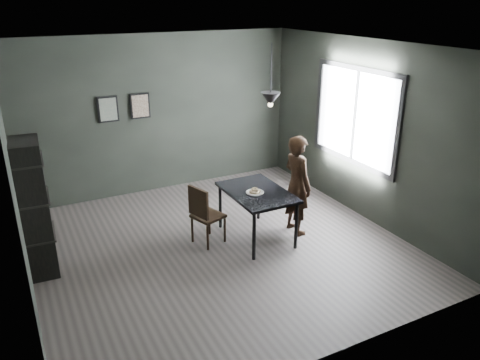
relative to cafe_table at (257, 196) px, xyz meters
name	(u,v)px	position (x,y,z in m)	size (l,w,h in m)	color
ground	(220,246)	(-0.60, 0.00, -0.67)	(5.00, 5.00, 0.00)	#3B3533
back_wall	(160,115)	(-0.60, 2.50, 0.73)	(5.00, 0.10, 2.80)	black
ceiling	(217,46)	(-0.60, 0.00, 2.13)	(5.00, 5.00, 0.02)	silver
window_assembly	(355,116)	(1.87, 0.20, 0.93)	(0.04, 1.96, 1.56)	white
cafe_table	(257,196)	(0.00, 0.00, 0.00)	(0.80, 1.20, 0.75)	black
white_plate	(255,193)	(-0.07, -0.06, 0.08)	(0.23, 0.23, 0.01)	white
donut_pile	(255,191)	(-0.07, -0.06, 0.11)	(0.17, 0.17, 0.07)	beige
woman	(297,185)	(0.63, -0.10, 0.09)	(0.56, 0.37, 1.53)	black
wood_chair	(204,212)	(-0.77, 0.17, -0.16)	(0.50, 0.50, 0.90)	black
shelf_unit	(35,209)	(-2.92, 0.50, 0.22)	(0.34, 0.59, 1.78)	black
pendant_lamp	(271,99)	(0.25, 0.10, 1.38)	(0.28, 0.28, 0.86)	black
framed_print_left	(108,109)	(-1.50, 2.47, 0.93)	(0.34, 0.04, 0.44)	black
framed_print_right	(140,106)	(-0.95, 2.47, 0.93)	(0.34, 0.04, 0.44)	black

